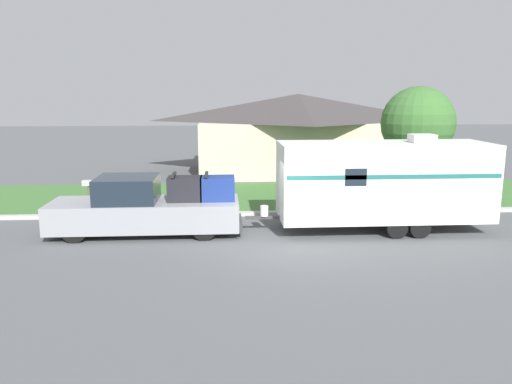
% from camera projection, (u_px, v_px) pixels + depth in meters
% --- Properties ---
extents(ground_plane, '(120.00, 120.00, 0.00)m').
position_uv_depth(ground_plane, '(276.00, 243.00, 15.91)').
color(ground_plane, '#515456').
extents(curb_strip, '(80.00, 0.30, 0.14)m').
position_uv_depth(curb_strip, '(266.00, 213.00, 19.57)').
color(curb_strip, '#ADADA8').
rests_on(curb_strip, ground_plane).
extents(lawn_strip, '(80.00, 7.00, 0.03)m').
position_uv_depth(lawn_strip, '(259.00, 196.00, 23.15)').
color(lawn_strip, '#3D6B33').
rests_on(lawn_strip, ground_plane).
extents(house_across_street, '(12.77, 8.55, 4.67)m').
position_uv_depth(house_across_street, '(298.00, 131.00, 30.56)').
color(house_across_street, beige).
rests_on(house_across_street, ground_plane).
extents(pickup_truck, '(6.40, 2.08, 2.07)m').
position_uv_depth(pickup_truck, '(148.00, 208.00, 16.81)').
color(pickup_truck, black).
rests_on(pickup_truck, ground_plane).
extents(travel_trailer, '(8.33, 2.46, 3.33)m').
position_uv_depth(travel_trailer, '(383.00, 181.00, 17.17)').
color(travel_trailer, black).
rests_on(travel_trailer, ground_plane).
extents(mailbox, '(0.48, 0.20, 1.29)m').
position_uv_depth(mailbox, '(89.00, 188.00, 19.97)').
color(mailbox, brown).
rests_on(mailbox, ground_plane).
extents(tree_in_yard, '(3.11, 3.11, 5.01)m').
position_uv_depth(tree_in_yard, '(418.00, 123.00, 21.23)').
color(tree_in_yard, brown).
rests_on(tree_in_yard, ground_plane).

